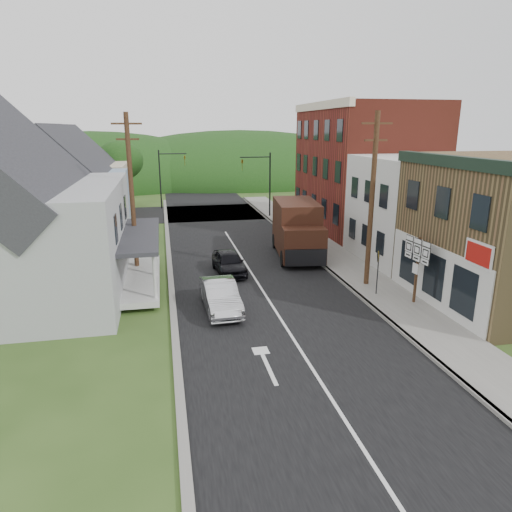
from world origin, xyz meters
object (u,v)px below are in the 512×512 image
silver_sedan (220,296)px  warning_sign (378,266)px  route_sign_cluster (417,261)px  delivery_van (297,229)px  dark_sedan (229,263)px

silver_sedan → warning_sign: bearing=-0.9°
route_sign_cluster → delivery_van: bearing=103.1°
dark_sedan → warning_sign: (6.68, -5.23, 0.94)m
silver_sedan → delivery_van: delivery_van is taller
dark_sedan → delivery_van: (4.91, 2.73, 1.15)m
dark_sedan → warning_sign: warning_sign is taller
warning_sign → delivery_van: bearing=121.5°
delivery_van → warning_sign: 8.15m
delivery_van → route_sign_cluster: bearing=-64.8°
dark_sedan → warning_sign: 8.53m
silver_sedan → dark_sedan: (1.19, 5.41, -0.03)m
silver_sedan → delivery_van: bearing=50.9°
dark_sedan → route_sign_cluster: size_ratio=1.22×
silver_sedan → route_sign_cluster: 9.32m
route_sign_cluster → warning_sign: bearing=126.7°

